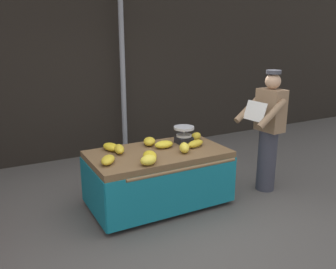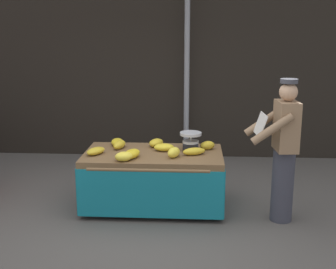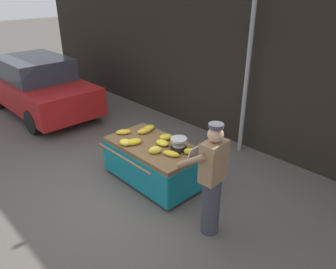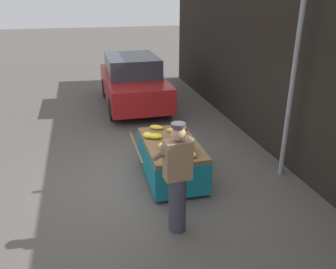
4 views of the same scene
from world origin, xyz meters
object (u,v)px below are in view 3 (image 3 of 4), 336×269
Objects in this scene: weighing_scale at (179,144)px; parked_car at (39,86)px; vendor_person at (211,180)px; banana_bunch_0 at (134,142)px; banana_bunch_9 at (155,150)px; banana_bunch_1 at (144,131)px; banana_bunch_4 at (124,132)px; banana_cart at (154,154)px; banana_bunch_7 at (149,128)px; banana_bunch_2 at (163,143)px; banana_bunch_5 at (171,154)px; street_pole at (247,74)px; banana_bunch_3 at (190,151)px; banana_bunch_8 at (125,142)px; banana_bunch_6 at (166,137)px.

weighing_scale is 0.07× the size of parked_car.
vendor_person is 0.44× the size of parked_car.
banana_bunch_9 is (0.51, 0.06, 0.01)m from banana_bunch_0.
banana_bunch_1 is at bearing 178.80° from weighing_scale.
banana_bunch_1 is 0.39m from banana_bunch_4.
banana_bunch_1 is 0.82m from banana_bunch_9.
banana_cart is 6.06× the size of banana_bunch_7.
banana_bunch_1 reaches higher than banana_bunch_4.
banana_bunch_1 is at bearing 172.44° from banana_bunch_2.
banana_bunch_5 is at bearing 2.63° from banana_bunch_4.
vendor_person is (2.02, -0.48, 0.09)m from banana_bunch_1.
banana_bunch_7 is at bearing 4.10° from parked_car.
banana_bunch_1 is at bearing 2.07° from parked_car.
banana_bunch_7 is at bearing -116.12° from street_pole.
banana_bunch_0 is at bearing -154.46° from banana_bunch_3.
banana_bunch_7 is at bearing 105.71° from banana_bunch_8.
banana_bunch_5 is 0.17× the size of vendor_person.
banana_cart is at bearing 171.98° from banana_bunch_5.
banana_bunch_1 is 0.94× the size of banana_bunch_5.
banana_bunch_7 is (-0.98, 0.17, -0.07)m from weighing_scale.
banana_bunch_8 is (-0.32, -0.38, 0.26)m from banana_cart.
banana_bunch_9 is 5.05m from parked_car.
banana_bunch_3 reaches higher than banana_bunch_0.
weighing_scale is at bearing -9.74° from banana_bunch_7.
banana_bunch_6 is at bearing 163.65° from weighing_scale.
banana_bunch_6 is at bearing 3.23° from parked_car.
banana_bunch_9 is at bearing -92.64° from street_pole.
banana_bunch_1 is (-0.46, 0.17, 0.26)m from banana_cart.
street_pole reaches higher than vendor_person.
banana_bunch_8 reaches higher than banana_bunch_6.
banana_cart is 0.76m from banana_bunch_3.
banana_bunch_6 is at bearing 117.89° from banana_bunch_9.
banana_bunch_6 is at bearing -3.78° from banana_bunch_7.
banana_bunch_4 is (-1.09, -2.26, -0.90)m from street_pole.
vendor_person reaches higher than banana_bunch_8.
parked_car is at bearing -177.93° from banana_bunch_1.
banana_bunch_9 is at bearing 17.31° from banana_bunch_8.
banana_bunch_1 is 0.60m from banana_bunch_2.
banana_bunch_6 is (0.01, 0.28, 0.26)m from banana_cart.
banana_bunch_5 is 1.39× the size of banana_bunch_8.
parked_car reaches higher than banana_bunch_9.
vendor_person is at bearing -16.90° from banana_bunch_7.
banana_bunch_4 is at bearing -167.31° from banana_bunch_3.
weighing_scale is at bearing 101.46° from banana_bunch_5.
banana_bunch_3 is 1.01m from vendor_person.
banana_bunch_1 is at bearing -113.08° from street_pole.
banana_bunch_3 is at bearing 25.54° from banana_bunch_0.
banana_bunch_4 is 1.23m from banana_bunch_5.
banana_cart is 5.97× the size of banana_bunch_0.
parked_car is at bearing -179.10° from banana_bunch_2.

